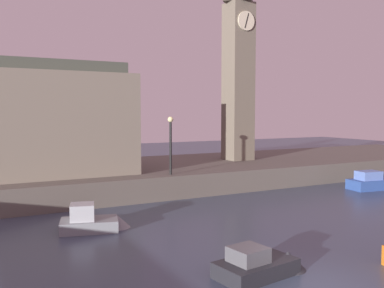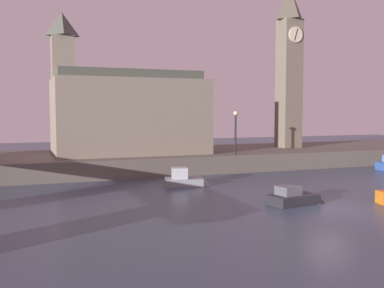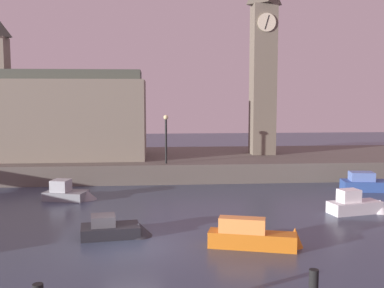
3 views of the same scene
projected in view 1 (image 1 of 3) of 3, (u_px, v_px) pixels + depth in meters
ground_plane at (316, 288)px, 13.25m from camera, size 120.00×120.00×0.00m
far_embankment at (117, 177)px, 30.83m from camera, size 70.00×12.00×1.50m
clock_tower at (238, 59)px, 35.03m from camera, size 2.22×2.27×16.11m
parliament_hall at (20, 118)px, 26.71m from camera, size 13.00×6.76×11.73m
streetlamp at (171, 138)px, 26.94m from camera, size 0.36×0.36×3.70m
boat_barge_dark at (265, 264)px, 14.38m from camera, size 3.59×1.88×1.08m
boat_cruiser_grey at (96, 221)px, 19.75m from camera, size 3.57×2.14×1.32m
boat_tour_blue at (376, 182)px, 30.40m from camera, size 4.28×2.05×1.36m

